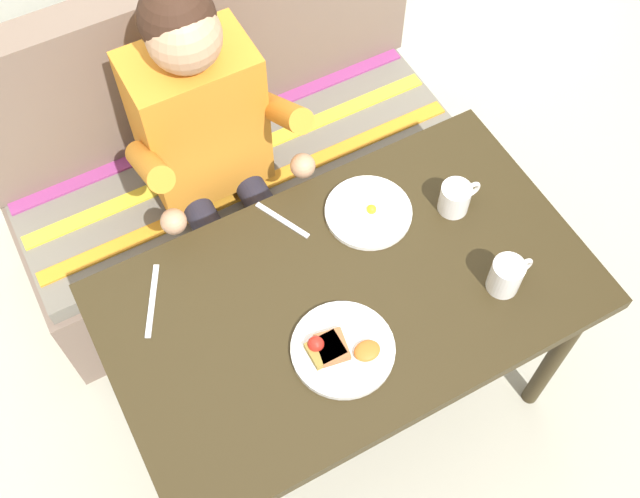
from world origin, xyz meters
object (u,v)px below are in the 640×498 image
(plate_breakfast, at_px, (340,349))
(knife, at_px, (152,300))
(couch, at_px, (233,171))
(person, at_px, (210,141))
(coffee_mug_second, at_px, (456,197))
(plate_eggs, at_px, (368,212))
(table, at_px, (348,308))
(coffee_mug, at_px, (507,275))
(fork, at_px, (282,220))

(plate_breakfast, bearing_deg, knife, 135.32)
(couch, relative_size, person, 1.19)
(coffee_mug_second, bearing_deg, plate_eggs, 156.79)
(plate_eggs, bearing_deg, plate_breakfast, -129.91)
(table, xyz_separation_m, plate_breakfast, (-0.09, -0.13, 0.10))
(coffee_mug, distance_m, fork, 0.58)
(knife, bearing_deg, plate_eggs, 25.18)
(couch, distance_m, coffee_mug_second, 0.89)
(table, relative_size, coffee_mug, 10.17)
(person, bearing_deg, plate_eggs, -56.92)
(knife, bearing_deg, person, 77.49)
(person, xyz_separation_m, plate_eggs, (0.27, -0.41, -0.00))
(person, height_order, fork, person)
(table, distance_m, knife, 0.49)
(coffee_mug_second, bearing_deg, table, -166.14)
(plate_eggs, bearing_deg, coffee_mug_second, -23.21)
(plate_breakfast, xyz_separation_m, fork, (0.05, 0.39, -0.01))
(plate_breakfast, xyz_separation_m, knife, (-0.34, 0.34, -0.01))
(knife, bearing_deg, fork, 36.63)
(table, bearing_deg, plate_breakfast, -127.14)
(person, bearing_deg, knife, -130.65)
(coffee_mug_second, distance_m, knife, 0.81)
(person, bearing_deg, coffee_mug_second, -46.47)
(couch, xyz_separation_m, plate_breakfast, (-0.09, -0.89, 0.41))
(couch, height_order, person, person)
(plate_eggs, bearing_deg, table, -131.72)
(person, height_order, knife, person)
(fork, bearing_deg, plate_eggs, -47.90)
(table, bearing_deg, couch, 90.00)
(couch, bearing_deg, fork, -95.51)
(fork, bearing_deg, couch, 59.61)
(fork, bearing_deg, coffee_mug_second, -47.99)
(table, height_order, plate_breakfast, plate_breakfast)
(plate_eggs, relative_size, knife, 1.14)
(plate_breakfast, height_order, coffee_mug, coffee_mug)
(plate_eggs, bearing_deg, knife, 177.04)
(table, bearing_deg, coffee_mug, -25.34)
(coffee_mug, distance_m, knife, 0.86)
(couch, distance_m, fork, 0.64)
(plate_eggs, distance_m, knife, 0.59)
(table, xyz_separation_m, coffee_mug, (0.34, -0.16, 0.13))
(table, xyz_separation_m, fork, (-0.05, 0.27, 0.08))
(plate_eggs, distance_m, coffee_mug, 0.39)
(plate_eggs, xyz_separation_m, knife, (-0.59, 0.03, -0.01))
(table, xyz_separation_m, coffee_mug_second, (0.37, 0.09, 0.13))
(couch, bearing_deg, plate_eggs, -74.74)
(table, relative_size, couch, 0.83)
(plate_eggs, relative_size, coffee_mug_second, 1.94)
(coffee_mug_second, bearing_deg, coffee_mug, -95.11)
(plate_breakfast, relative_size, knife, 1.23)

